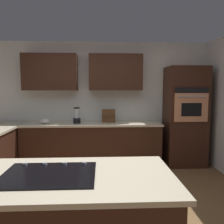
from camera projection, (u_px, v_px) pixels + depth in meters
The scene contains 10 objects.
ground_plane at pixel (94, 208), 3.04m from camera, with size 14.00×14.00×0.00m, color brown.
wall_back at pixel (93, 95), 4.92m from camera, with size 6.00×0.44×2.60m.
lower_cabinets_back at pixel (92, 145), 4.70m from camera, with size 2.80×0.60×0.86m, color #381E14.
countertop_back at pixel (92, 124), 4.66m from camera, with size 2.84×0.64×0.04m, color beige.
island_top at pixel (49, 178), 1.86m from camera, with size 2.07×0.95×0.04m, color beige.
wall_oven at pixel (185, 116), 4.73m from camera, with size 0.80×0.66×2.05m.
cooktop at pixel (49, 174), 1.86m from camera, with size 0.76×0.56×0.03m.
blender at pixel (77, 116), 4.60m from camera, with size 0.15×0.15×0.33m.
mixing_bowl at pixel (45, 121), 4.58m from camera, with size 0.18×0.18×0.10m, color white.
spice_rack at pixel (109, 116), 4.73m from camera, with size 0.28×0.11×0.27m.
Camera 1 is at (-0.10, 2.90, 1.61)m, focal length 36.25 mm.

